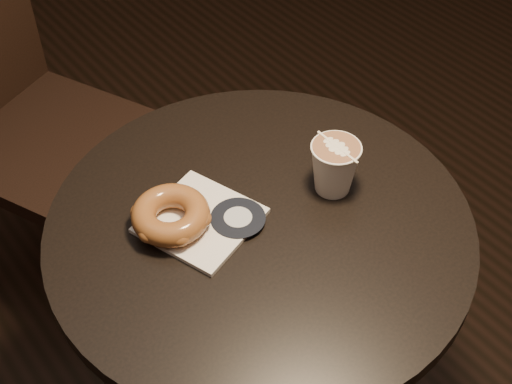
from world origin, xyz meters
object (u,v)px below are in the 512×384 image
at_px(pastry_bag, 200,220).
at_px(cafe_table, 259,295).
at_px(chair, 6,92).
at_px(latte_cup, 334,168).
at_px(doughnut, 171,215).

bearing_deg(pastry_bag, cafe_table, -55.68).
distance_m(chair, latte_cup, 0.89).
distance_m(cafe_table, latte_cup, 0.29).
bearing_deg(latte_cup, pastry_bag, 162.19).
distance_m(pastry_bag, doughnut, 0.05).
bearing_deg(pastry_bag, doughnut, 136.34).
bearing_deg(cafe_table, doughnut, 147.03).
height_order(chair, pastry_bag, chair).
xyz_separation_m(cafe_table, pastry_bag, (-0.08, 0.06, 0.20)).
xyz_separation_m(doughnut, latte_cup, (0.26, -0.09, 0.02)).
xyz_separation_m(chair, pastry_bag, (0.05, -0.75, 0.17)).
distance_m(pastry_bag, latte_cup, 0.24).
relative_size(cafe_table, doughnut, 5.93).
distance_m(cafe_table, pastry_bag, 0.23).
relative_size(chair, latte_cup, 11.15).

